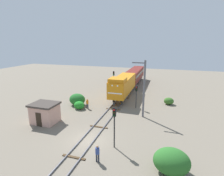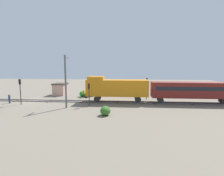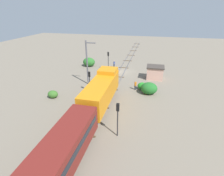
# 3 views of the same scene
# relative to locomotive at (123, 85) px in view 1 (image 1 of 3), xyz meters

# --- Properties ---
(ground_plane) EXTENTS (116.52, 116.52, 0.00)m
(ground_plane) POSITION_rel_locomotive_xyz_m (0.00, -15.91, -2.77)
(ground_plane) COLOR #756B5B
(railway_track) EXTENTS (2.40, 77.68, 0.16)m
(railway_track) POSITION_rel_locomotive_xyz_m (0.00, -15.91, -2.70)
(railway_track) COLOR #595960
(railway_track) RESTS_ON ground
(locomotive) EXTENTS (2.90, 11.60, 4.60)m
(locomotive) POSITION_rel_locomotive_xyz_m (0.00, 0.00, 0.00)
(locomotive) COLOR orange
(locomotive) RESTS_ON railway_track
(passenger_car_leading) EXTENTS (2.84, 14.00, 3.66)m
(passenger_car_leading) POSITION_rel_locomotive_xyz_m (0.00, 13.34, -0.25)
(passenger_car_leading) COLOR maroon
(passenger_car_leading) RESTS_ON railway_track
(traffic_signal_near) EXTENTS (0.32, 0.34, 4.40)m
(traffic_signal_near) POSITION_rel_locomotive_xyz_m (3.20, -16.36, 0.28)
(traffic_signal_near) COLOR #262628
(traffic_signal_near) RESTS_ON ground
(traffic_signal_mid) EXTENTS (0.32, 0.34, 3.79)m
(traffic_signal_mid) POSITION_rel_locomotive_xyz_m (3.40, -4.30, -0.12)
(traffic_signal_mid) COLOR #262628
(traffic_signal_mid) RESTS_ON ground
(traffic_signal_far) EXTENTS (0.32, 0.34, 4.27)m
(traffic_signal_far) POSITION_rel_locomotive_xyz_m (-3.60, 5.90, 0.19)
(traffic_signal_far) COLOR #262628
(traffic_signal_far) RESTS_ON ground
(worker_near_track) EXTENTS (0.38, 0.38, 1.70)m
(worker_near_track) POSITION_rel_locomotive_xyz_m (2.40, -19.02, -1.78)
(worker_near_track) COLOR #262B38
(worker_near_track) RESTS_ON ground
(worker_by_signal) EXTENTS (0.38, 0.38, 1.70)m
(worker_by_signal) POSITION_rel_locomotive_xyz_m (-4.20, -7.11, -1.78)
(worker_by_signal) COLOR #262B38
(worker_by_signal) RESTS_ON ground
(catenary_mast) EXTENTS (1.94, 0.28, 8.33)m
(catenary_mast) POSITION_rel_locomotive_xyz_m (4.94, -7.64, 1.64)
(catenary_mast) COLOR #595960
(catenary_mast) RESTS_ON ground
(relay_hut) EXTENTS (3.50, 2.90, 2.74)m
(relay_hut) POSITION_rel_locomotive_xyz_m (-7.50, -13.48, -1.38)
(relay_hut) COLOR #D19E8C
(relay_hut) RESTS_ON ground
(bush_near) EXTENTS (2.81, 2.30, 2.04)m
(bush_near) POSITION_rel_locomotive_xyz_m (-6.63, -6.03, -1.75)
(bush_near) COLOR #216526
(bush_near) RESTS_ON ground
(bush_mid) EXTENTS (3.02, 2.47, 2.20)m
(bush_mid) POSITION_rel_locomotive_xyz_m (8.79, -18.48, -1.67)
(bush_mid) COLOR #296626
(bush_mid) RESTS_ON ground
(bush_far) EXTENTS (1.78, 1.46, 1.29)m
(bush_far) POSITION_rel_locomotive_xyz_m (-5.45, -7.61, -2.13)
(bush_far) COLOR #228726
(bush_far) RESTS_ON ground
(bush_back) EXTENTS (1.70, 1.39, 1.23)m
(bush_back) POSITION_rel_locomotive_xyz_m (8.66, -0.93, -2.16)
(bush_back) COLOR #366726
(bush_back) RESTS_ON ground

